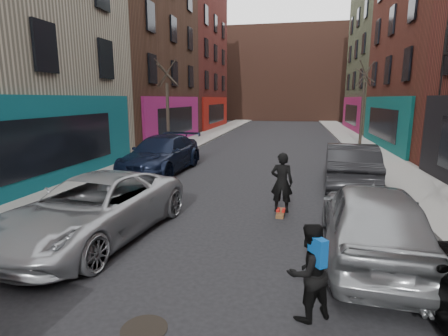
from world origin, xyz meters
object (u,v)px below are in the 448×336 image
at_px(skateboarder, 282,182).
at_px(manhole, 144,329).
at_px(tree_left_far, 167,98).
at_px(tree_right_far, 363,96).
at_px(parked_right_far, 372,220).
at_px(pedestrian, 309,271).
at_px(parked_left_far, 94,208).
at_px(skateboard, 281,213).
at_px(parked_left_end, 162,154).
at_px(parked_right_end, 350,165).

distance_m(skateboarder, manhole, 6.05).
xyz_separation_m(tree_left_far, tree_right_far, (12.40, 6.00, 0.15)).
bearing_deg(parked_right_far, pedestrian, 64.56).
bearing_deg(pedestrian, manhole, -16.79).
relative_size(tree_right_far, parked_right_far, 1.37).
distance_m(parked_left_far, skateboard, 5.19).
distance_m(parked_left_far, manhole, 4.10).
distance_m(tree_left_far, pedestrian, 17.70).
relative_size(parked_left_end, skateboard, 7.17).
xyz_separation_m(tree_left_far, skateboard, (7.41, -10.65, -3.33)).
height_order(tree_left_far, skateboarder, tree_left_far).
xyz_separation_m(parked_right_end, pedestrian, (-1.87, -8.94, -0.06)).
xyz_separation_m(parked_left_end, manhole, (3.92, -10.81, -0.83)).
bearing_deg(manhole, parked_right_far, 40.59).
xyz_separation_m(parked_right_far, skateboarder, (-1.99, 2.46, 0.14)).
height_order(skateboarder, manhole, skateboarder).
distance_m(parked_left_end, skateboard, 7.70).
height_order(parked_right_end, skateboard, parked_right_end).
relative_size(parked_left_far, pedestrian, 3.55).
height_order(pedestrian, manhole, pedestrian).
xyz_separation_m(tree_left_far, parked_left_far, (3.00, -13.29, -2.62)).
relative_size(tree_left_far, parked_right_far, 1.31).
height_order(parked_left_end, parked_right_end, parked_right_end).
bearing_deg(parked_right_far, parked_left_far, 5.71).
relative_size(parked_left_end, skateboarder, 3.26).
height_order(parked_left_end, skateboarder, skateboarder).
distance_m(parked_left_far, pedestrian, 5.50).
xyz_separation_m(skateboard, skateboarder, (0.00, 0.00, 0.93)).
xyz_separation_m(skateboard, manhole, (-1.78, -5.70, -0.04)).
bearing_deg(tree_right_far, parked_right_far, -98.92).
xyz_separation_m(parked_left_far, skateboard, (4.41, 2.64, -0.71)).
distance_m(tree_right_far, manhole, 23.62).
distance_m(tree_left_far, parked_left_end, 6.33).
xyz_separation_m(skateboarder, manhole, (-1.78, -5.70, -0.98)).
height_order(tree_left_far, skateboard, tree_left_far).
height_order(tree_right_far, parked_left_far, tree_right_far).
relative_size(tree_right_far, parked_left_far, 1.24).
height_order(skateboard, manhole, skateboard).
height_order(parked_right_end, pedestrian, parked_right_end).
bearing_deg(skateboard, parked_left_end, 141.47).
height_order(parked_right_end, manhole, parked_right_end).
distance_m(tree_left_far, skateboarder, 13.19).
bearing_deg(tree_left_far, parked_right_end, -33.86).
distance_m(tree_left_far, skateboard, 13.39).
relative_size(parked_right_far, parked_right_end, 0.97).
bearing_deg(pedestrian, parked_right_end, -136.69).
height_order(parked_left_far, skateboard, parked_left_far).
height_order(tree_left_far, parked_left_end, tree_left_far).
relative_size(parked_right_end, manhole, 7.33).
bearing_deg(skateboarder, parked_left_far, 34.28).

